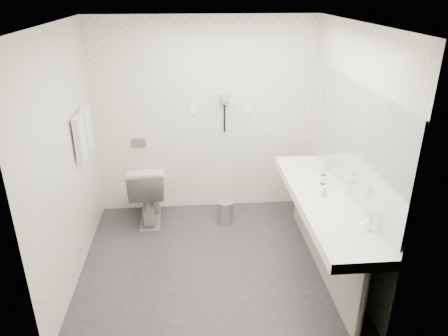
{
  "coord_description": "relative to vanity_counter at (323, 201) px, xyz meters",
  "views": [
    {
      "loc": [
        -0.19,
        -3.87,
        2.81
      ],
      "look_at": [
        0.15,
        0.15,
        1.05
      ],
      "focal_mm": 33.79,
      "sensor_mm": 36.0,
      "label": 1
    }
  ],
  "objects": [
    {
      "name": "floor",
      "position": [
        -1.12,
        0.2,
        -0.8
      ],
      "size": [
        2.8,
        2.8,
        0.0
      ],
      "primitive_type": "plane",
      "color": "#2C2C31",
      "rests_on": "ground"
    },
    {
      "name": "ceiling",
      "position": [
        -1.12,
        0.2,
        1.7
      ],
      "size": [
        2.8,
        2.8,
        0.0
      ],
      "primitive_type": "plane",
      "rotation": [
        3.14,
        0.0,
        0.0
      ],
      "color": "white",
      "rests_on": "wall_back"
    },
    {
      "name": "pedal_bin",
      "position": [
        -0.9,
        1.02,
        -0.66
      ],
      "size": [
        0.21,
        0.21,
        0.27
      ],
      "primitive_type": "cylinder",
      "rotation": [
        0.0,
        0.0,
        -0.08
      ],
      "color": "#B2B5BA",
      "rests_on": "floor"
    },
    {
      "name": "soap_bottle_a",
      "position": [
        0.01,
        0.02,
        0.1
      ],
      "size": [
        0.05,
        0.05,
        0.1
      ],
      "primitive_type": "imported",
      "rotation": [
        0.0,
        0.0,
        0.04
      ],
      "color": "silver",
      "rests_on": "vanity_counter"
    },
    {
      "name": "switch_plate_a",
      "position": [
        -1.27,
        1.49,
        0.55
      ],
      "size": [
        0.09,
        0.02,
        0.09
      ],
      "primitive_type": "cube",
      "color": "white",
      "rests_on": "wall_back"
    },
    {
      "name": "mirror",
      "position": [
        0.26,
        0.0,
        0.65
      ],
      "size": [
        0.02,
        2.2,
        1.05
      ],
      "primitive_type": "cube",
      "color": "#B2BCC6",
      "rests_on": "wall_right"
    },
    {
      "name": "faucet_near",
      "position": [
        0.19,
        -0.65,
        0.12
      ],
      "size": [
        0.04,
        0.04,
        0.15
      ],
      "primitive_type": "cylinder",
      "color": "silver",
      "rests_on": "vanity_counter"
    },
    {
      "name": "dryer_barrel",
      "position": [
        -0.88,
        1.4,
        0.73
      ],
      "size": [
        0.08,
        0.14,
        0.08
      ],
      "primitive_type": "cylinder",
      "rotation": [
        1.57,
        0.0,
        0.0
      ],
      "color": "#98999D",
      "rests_on": "dryer_cradle"
    },
    {
      "name": "faucet_far",
      "position": [
        0.19,
        0.65,
        0.12
      ],
      "size": [
        0.04,
        0.04,
        0.15
      ],
      "primitive_type": "cylinder",
      "color": "silver",
      "rests_on": "vanity_counter"
    },
    {
      "name": "flush_plate",
      "position": [
        -1.98,
        1.49,
        0.15
      ],
      "size": [
        0.18,
        0.02,
        0.12
      ],
      "primitive_type": "cube",
      "color": "#B2B5BA",
      "rests_on": "wall_back"
    },
    {
      "name": "towel_far",
      "position": [
        -2.46,
        0.89,
        0.53
      ],
      "size": [
        0.07,
        0.24,
        0.48
      ],
      "primitive_type": "cube",
      "color": "silver",
      "rests_on": "towel_rail"
    },
    {
      "name": "wall_back",
      "position": [
        -1.12,
        1.5,
        0.45
      ],
      "size": [
        2.8,
        0.0,
        2.8
      ],
      "primitive_type": "plane",
      "rotation": [
        1.57,
        0.0,
        0.0
      ],
      "color": "white",
      "rests_on": "floor"
    },
    {
      "name": "vanity_counter",
      "position": [
        0.0,
        0.0,
        0.0
      ],
      "size": [
        0.55,
        2.2,
        0.1
      ],
      "primitive_type": "cube",
      "color": "white",
      "rests_on": "floor"
    },
    {
      "name": "toilet",
      "position": [
        -1.87,
        1.18,
        -0.4
      ],
      "size": [
        0.48,
        0.81,
        0.81
      ],
      "primitive_type": "imported",
      "rotation": [
        0.0,
        0.0,
        3.17
      ],
      "color": "white",
      "rests_on": "floor"
    },
    {
      "name": "vanity_panel",
      "position": [
        0.02,
        0.0,
        -0.42
      ],
      "size": [
        0.03,
        2.15,
        0.75
      ],
      "primitive_type": "cube",
      "color": "#999791",
      "rests_on": "floor"
    },
    {
      "name": "dryer_cradle",
      "position": [
        -0.88,
        1.47,
        0.7
      ],
      "size": [
        0.1,
        0.04,
        0.14
      ],
      "primitive_type": "cube",
      "color": "#98999D",
      "rests_on": "wall_back"
    },
    {
      "name": "basin_near",
      "position": [
        0.0,
        -0.65,
        0.04
      ],
      "size": [
        0.4,
        0.31,
        0.05
      ],
      "primitive_type": "ellipsoid",
      "color": "white",
      "rests_on": "vanity_counter"
    },
    {
      "name": "towel_rail",
      "position": [
        -2.47,
        0.75,
        0.75
      ],
      "size": [
        0.02,
        0.62,
        0.02
      ],
      "primitive_type": "cylinder",
      "rotation": [
        1.57,
        0.0,
        0.0
      ],
      "color": "silver",
      "rests_on": "wall_left"
    },
    {
      "name": "towel_near",
      "position": [
        -2.46,
        0.61,
        0.53
      ],
      "size": [
        0.07,
        0.24,
        0.48
      ],
      "primitive_type": "cube",
      "color": "silver",
      "rests_on": "towel_rail"
    },
    {
      "name": "vanity_post_near",
      "position": [
        0.05,
        -1.04,
        -0.42
      ],
      "size": [
        0.06,
        0.06,
        0.75
      ],
      "primitive_type": "cylinder",
      "color": "silver",
      "rests_on": "floor"
    },
    {
      "name": "glass_left",
      "position": [
        0.08,
        0.29,
        0.1
      ],
      "size": [
        0.07,
        0.07,
        0.11
      ],
      "primitive_type": "cylinder",
      "rotation": [
        0.0,
        0.0,
        0.25
      ],
      "color": "silver",
      "rests_on": "vanity_counter"
    },
    {
      "name": "switch_plate_b",
      "position": [
        -0.57,
        1.49,
        0.55
      ],
      "size": [
        0.09,
        0.02,
        0.09
      ],
      "primitive_type": "cube",
      "color": "white",
      "rests_on": "wall_back"
    },
    {
      "name": "basin_far",
      "position": [
        0.0,
        0.65,
        0.04
      ],
      "size": [
        0.4,
        0.31,
        0.05
      ],
      "primitive_type": "ellipsoid",
      "color": "white",
      "rests_on": "vanity_counter"
    },
    {
      "name": "wall_left",
      "position": [
        -2.52,
        0.2,
        0.45
      ],
      "size": [
        0.0,
        2.6,
        2.6
      ],
      "primitive_type": "plane",
      "rotation": [
        1.57,
        0.0,
        1.57
      ],
      "color": "white",
      "rests_on": "floor"
    },
    {
      "name": "bin_lid",
      "position": [
        -0.9,
        1.02,
        -0.52
      ],
      "size": [
        0.2,
        0.2,
        0.02
      ],
      "primitive_type": "cylinder",
      "color": "#B2B5BA",
      "rests_on": "pedal_bin"
    },
    {
      "name": "wall_right",
      "position": [
        0.27,
        0.2,
        0.45
      ],
      "size": [
        0.0,
        2.6,
        2.6
      ],
      "primitive_type": "plane",
      "rotation": [
        1.57,
        0.0,
        -1.57
      ],
      "color": "white",
      "rests_on": "floor"
    },
    {
      "name": "dryer_cord",
      "position": [
        -0.88,
        1.46,
        0.45
      ],
      "size": [
        0.02,
        0.02,
        0.35
      ],
      "primitive_type": "cylinder",
      "color": "black",
      "rests_on": "dryer_cradle"
    },
    {
      "name": "wall_front",
      "position": [
        -1.12,
        -1.1,
        0.45
      ],
      "size": [
        2.8,
        0.0,
        2.8
      ],
      "primitive_type": "plane",
      "rotation": [
        -1.57,
        0.0,
        0.0
      ],
      "color": "white",
      "rests_on": "floor"
    },
    {
      "name": "vanity_post_far",
      "position": [
        0.05,
        1.04,
        -0.42
      ],
      "size": [
        0.06,
        0.06,
        0.75
      ],
      "primitive_type": "cylinder",
      "color": "silver",
      "rests_on": "floor"
    }
  ]
}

